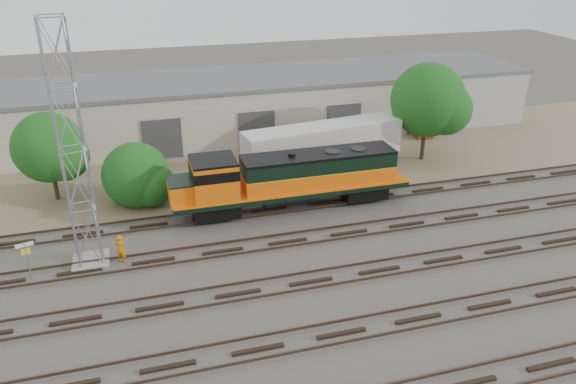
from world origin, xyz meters
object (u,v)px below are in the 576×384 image
object	(u,v)px
worker	(121,248)
semi_trailer	(326,143)
signal_tower	(73,154)
locomotive	(288,178)

from	to	relation	value
worker	semi_trailer	xyz separation A→B (m)	(15.69, 9.29, 1.60)
semi_trailer	signal_tower	bearing A→B (deg)	-161.16
locomotive	semi_trailer	world-z (taller)	locomotive
locomotive	semi_trailer	distance (m)	7.14
signal_tower	worker	distance (m)	6.05
locomotive	worker	xyz separation A→B (m)	(-11.00, -3.91, -1.40)
worker	semi_trailer	bearing A→B (deg)	-124.95
signal_tower	semi_trailer	distance (m)	19.99
signal_tower	semi_trailer	bearing A→B (deg)	27.08
signal_tower	worker	size ratio (longest dim) A/B	7.98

